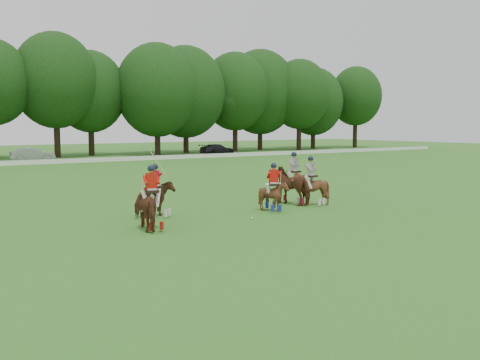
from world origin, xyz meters
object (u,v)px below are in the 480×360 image
car_mid (32,155)px  polo_stripe_a (294,185)px  polo_ball (252,218)px  polo_red_b (155,199)px  polo_red_c (273,195)px  polo_stripe_b (310,188)px  polo_red_a (152,206)px  car_right (217,149)px

car_mid → polo_stripe_a: bearing=-172.0°
polo_stripe_a → polo_ball: size_ratio=27.35×
car_mid → polo_stripe_a: polo_stripe_a is taller
car_mid → polo_red_b: size_ratio=1.58×
polo_red_c → polo_stripe_b: size_ratio=0.92×
polo_red_a → polo_ball: polo_red_a is taller
car_right → polo_stripe_b: polo_stripe_b is taller
polo_red_c → polo_stripe_b: bearing=10.3°
polo_red_b → polo_stripe_b: bearing=-8.1°
car_right → polo_stripe_a: 42.06m
polo_ball → polo_red_b: bearing=138.5°
polo_ball → polo_stripe_a: bearing=29.8°
polo_red_a → polo_red_b: 2.53m
polo_red_b → polo_stripe_a: size_ratio=1.10×
polo_red_a → polo_ball: (4.12, -0.36, -0.79)m
polo_stripe_b → car_right: bearing=64.4°
car_mid → polo_red_a: 39.87m
polo_stripe_b → car_mid: bearing=95.5°
polo_stripe_a → polo_red_c: bearing=-150.6°
car_right → polo_red_a: bearing=142.1°
polo_red_a → polo_red_c: 6.07m
polo_stripe_b → polo_ball: bearing=-160.4°
polo_stripe_a → polo_red_a: bearing=-166.6°
polo_stripe_a → car_right: bearing=63.5°
polo_red_b → polo_stripe_a: bearing=-2.6°
polo_red_c → car_mid: bearing=91.8°
polo_ball → polo_stripe_b: bearing=19.6°
car_mid → car_right: bearing=-87.0°
polo_red_c → polo_ball: 2.30m
polo_stripe_b → polo_red_a: bearing=-172.0°
polo_red_b → polo_red_c: size_ratio=1.29×
car_mid → polo_stripe_a: size_ratio=1.73×
car_right → polo_red_b: size_ratio=1.70×
polo_red_a → polo_stripe_a: size_ratio=0.94×
polo_red_a → polo_red_c: (6.02, 0.75, -0.10)m
polo_stripe_a → polo_ball: bearing=-150.2°
car_mid → polo_red_c: bearing=-175.2°
car_mid → polo_red_b: (-3.63, -37.33, 0.05)m
polo_red_c → polo_red_a: bearing=-172.9°
polo_red_c → polo_ball: size_ratio=23.28×
polo_red_b → car_right: bearing=55.5°
car_right → car_mid: bearing=86.3°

